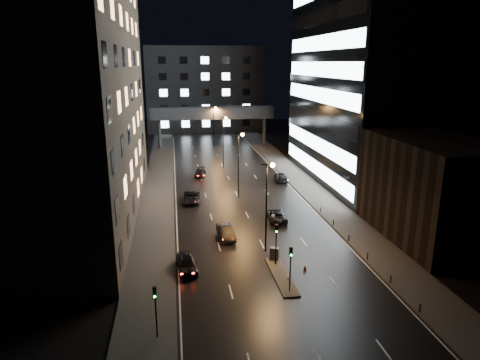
{
  "coord_description": "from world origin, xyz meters",
  "views": [
    {
      "loc": [
        -9.63,
        -34.95,
        20.41
      ],
      "look_at": [
        -0.41,
        23.82,
        4.0
      ],
      "focal_mm": 32.0,
      "sensor_mm": 36.0,
      "label": 1
    }
  ],
  "objects_px": {
    "car_away_c": "(191,198)",
    "car_away_d": "(200,173)",
    "car_toward_a": "(276,215)",
    "car_toward_b": "(281,177)",
    "car_away_b": "(226,232)",
    "utility_cabinet": "(274,253)",
    "car_away_a": "(187,263)"
  },
  "relations": [
    {
      "from": "car_away_c",
      "to": "car_toward_a",
      "type": "bearing_deg",
      "value": -35.83
    },
    {
      "from": "car_away_a",
      "to": "car_away_d",
      "type": "bearing_deg",
      "value": 77.64
    },
    {
      "from": "car_toward_b",
      "to": "car_toward_a",
      "type": "bearing_deg",
      "value": 80.69
    },
    {
      "from": "car_toward_b",
      "to": "utility_cabinet",
      "type": "bearing_deg",
      "value": 81.32
    },
    {
      "from": "car_away_c",
      "to": "utility_cabinet",
      "type": "bearing_deg",
      "value": -64.5
    },
    {
      "from": "car_toward_a",
      "to": "car_toward_b",
      "type": "height_order",
      "value": "car_toward_b"
    },
    {
      "from": "car_away_b",
      "to": "utility_cabinet",
      "type": "height_order",
      "value": "car_away_b"
    },
    {
      "from": "car_toward_a",
      "to": "utility_cabinet",
      "type": "distance_m",
      "value": 12.06
    },
    {
      "from": "car_away_a",
      "to": "car_away_b",
      "type": "bearing_deg",
      "value": 50.52
    },
    {
      "from": "car_away_b",
      "to": "car_away_d",
      "type": "height_order",
      "value": "car_away_b"
    },
    {
      "from": "car_away_b",
      "to": "car_toward_b",
      "type": "height_order",
      "value": "car_away_b"
    },
    {
      "from": "car_toward_b",
      "to": "car_away_d",
      "type": "bearing_deg",
      "value": -14.06
    },
    {
      "from": "utility_cabinet",
      "to": "car_away_a",
      "type": "bearing_deg",
      "value": -151.19
    },
    {
      "from": "car_away_a",
      "to": "car_away_d",
      "type": "distance_m",
      "value": 37.06
    },
    {
      "from": "car_away_b",
      "to": "car_toward_a",
      "type": "bearing_deg",
      "value": 28.54
    },
    {
      "from": "car_away_c",
      "to": "utility_cabinet",
      "type": "relative_size",
      "value": 4.12
    },
    {
      "from": "car_away_d",
      "to": "car_toward_b",
      "type": "xyz_separation_m",
      "value": [
        14.03,
        -5.36,
        0.06
      ]
    },
    {
      "from": "car_away_a",
      "to": "car_away_c",
      "type": "distance_m",
      "value": 22.02
    },
    {
      "from": "car_away_b",
      "to": "car_away_c",
      "type": "bearing_deg",
      "value": 98.59
    },
    {
      "from": "car_away_b",
      "to": "car_away_d",
      "type": "xyz_separation_m",
      "value": [
        -1.16,
        29.23,
        -0.09
      ]
    },
    {
      "from": "car_away_a",
      "to": "car_away_b",
      "type": "height_order",
      "value": "car_away_a"
    },
    {
      "from": "car_away_d",
      "to": "car_toward_a",
      "type": "bearing_deg",
      "value": -62.77
    },
    {
      "from": "car_away_c",
      "to": "car_away_d",
      "type": "bearing_deg",
      "value": 86.21
    },
    {
      "from": "car_away_c",
      "to": "car_toward_b",
      "type": "xyz_separation_m",
      "value": [
        16.36,
        9.53,
        -0.01
      ]
    },
    {
      "from": "car_away_a",
      "to": "utility_cabinet",
      "type": "bearing_deg",
      "value": -1.2
    },
    {
      "from": "car_toward_a",
      "to": "car_away_a",
      "type": "bearing_deg",
      "value": 47.83
    },
    {
      "from": "car_away_b",
      "to": "car_toward_b",
      "type": "bearing_deg",
      "value": 56.56
    },
    {
      "from": "car_toward_a",
      "to": "car_away_b",
      "type": "bearing_deg",
      "value": 36.0
    },
    {
      "from": "car_away_c",
      "to": "car_toward_b",
      "type": "relative_size",
      "value": 1.06
    },
    {
      "from": "car_away_a",
      "to": "car_away_b",
      "type": "xyz_separation_m",
      "value": [
        4.95,
        7.63,
        -0.02
      ]
    },
    {
      "from": "car_away_a",
      "to": "car_away_d",
      "type": "relative_size",
      "value": 0.99
    },
    {
      "from": "car_toward_b",
      "to": "car_away_a",
      "type": "bearing_deg",
      "value": 67.35
    }
  ]
}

